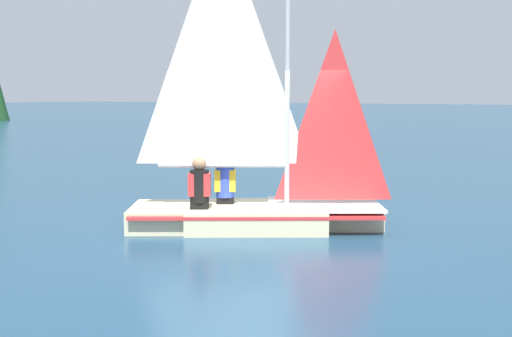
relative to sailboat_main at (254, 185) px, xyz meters
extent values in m
plane|color=navy|center=(0.01, -0.03, -0.69)|extent=(260.00, 260.00, 0.00)
cube|color=beige|center=(0.01, -0.03, -0.51)|extent=(2.40, 2.63, 0.35)
cube|color=beige|center=(0.78, -1.35, -0.51)|extent=(1.18, 1.20, 0.35)
cube|color=beige|center=(-0.75, 1.30, -0.51)|extent=(1.57, 1.43, 0.35)
cube|color=red|center=(0.01, -0.03, -0.40)|extent=(3.26, 4.11, 0.05)
cube|color=silver|center=(0.56, -0.96, -0.32)|extent=(2.10, 2.23, 0.04)
cylinder|color=#B7B7BC|center=(0.26, -0.45, 1.97)|extent=(0.08, 0.08, 4.62)
cylinder|color=#B7B7BC|center=(-0.25, 0.43, 0.31)|extent=(1.08, 1.80, 0.07)
pyramid|color=white|center=(-0.25, 0.43, 2.25)|extent=(1.01, 1.71, 3.81)
pyramid|color=red|center=(0.63, -1.09, 1.10)|extent=(0.71, 1.18, 2.69)
cube|color=black|center=(-1.01, 1.75, -0.57)|extent=(0.07, 0.08, 0.25)
cube|color=black|center=(-0.02, 0.53, -0.46)|extent=(0.35, 0.36, 0.45)
cylinder|color=blue|center=(-0.02, 0.53, 0.02)|extent=(0.41, 0.41, 0.50)
cube|color=yellow|center=(-0.02, 0.53, 0.04)|extent=(0.40, 0.42, 0.35)
sphere|color=brown|center=(-0.02, 0.53, 0.36)|extent=(0.22, 0.22, 0.22)
cylinder|color=red|center=(-0.02, 0.53, 0.45)|extent=(0.29, 0.29, 0.06)
cube|color=black|center=(-0.62, 0.62, -0.46)|extent=(0.35, 0.36, 0.45)
cylinder|color=black|center=(-0.62, 0.62, 0.02)|extent=(0.41, 0.41, 0.50)
cube|color=red|center=(-0.62, 0.62, 0.04)|extent=(0.40, 0.42, 0.35)
sphere|color=#A87A56|center=(-0.62, 0.62, 0.36)|extent=(0.22, 0.22, 0.22)
camera|label=1|loc=(-8.77, -5.03, 1.44)|focal=45.00mm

